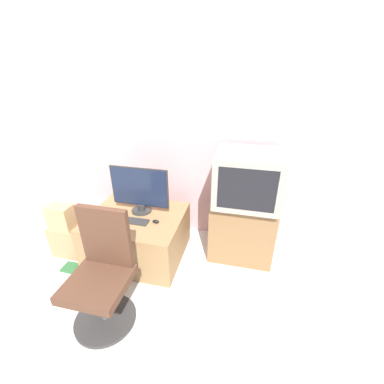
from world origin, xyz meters
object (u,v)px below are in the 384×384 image
(office_chair, at_px, (102,278))
(crt_tv, at_px, (248,178))
(keyboard, at_px, (134,221))
(book, at_px, (72,268))
(main_monitor, at_px, (140,190))
(cardboard_box_lower, at_px, (68,241))
(mouse, at_px, (156,221))

(office_chair, bearing_deg, crt_tv, 45.04)
(keyboard, xyz_separation_m, office_chair, (0.04, -0.67, -0.08))
(keyboard, height_order, crt_tv, crt_tv)
(book, bearing_deg, main_monitor, 39.19)
(main_monitor, bearing_deg, office_chair, -87.37)
(main_monitor, relative_size, crt_tv, 1.00)
(office_chair, height_order, cardboard_box_lower, office_chair)
(keyboard, relative_size, crt_tv, 0.49)
(mouse, bearing_deg, book, -159.44)
(main_monitor, relative_size, mouse, 9.03)
(cardboard_box_lower, height_order, book, cardboard_box_lower)
(mouse, xyz_separation_m, office_chair, (-0.18, -0.70, -0.09))
(crt_tv, relative_size, office_chair, 0.64)
(office_chair, bearing_deg, cardboard_box_lower, 143.71)
(office_chair, height_order, book, office_chair)
(mouse, relative_size, cardboard_box_lower, 0.20)
(cardboard_box_lower, bearing_deg, main_monitor, 20.97)
(main_monitor, height_order, cardboard_box_lower, main_monitor)
(main_monitor, xyz_separation_m, keyboard, (0.00, -0.21, -0.24))
(crt_tv, xyz_separation_m, cardboard_box_lower, (-1.82, -0.43, -0.74))
(main_monitor, distance_m, crt_tv, 1.08)
(main_monitor, relative_size, keyboard, 2.04)
(keyboard, distance_m, crt_tv, 1.19)
(mouse, relative_size, crt_tv, 0.11)
(mouse, relative_size, book, 0.36)
(crt_tv, bearing_deg, main_monitor, -172.54)
(main_monitor, xyz_separation_m, book, (-0.60, -0.49, -0.72))
(book, bearing_deg, cardboard_box_lower, 128.17)
(keyboard, xyz_separation_m, book, (-0.61, -0.28, -0.48))
(mouse, height_order, office_chair, office_chair)
(mouse, bearing_deg, cardboard_box_lower, -173.61)
(main_monitor, bearing_deg, keyboard, -89.30)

